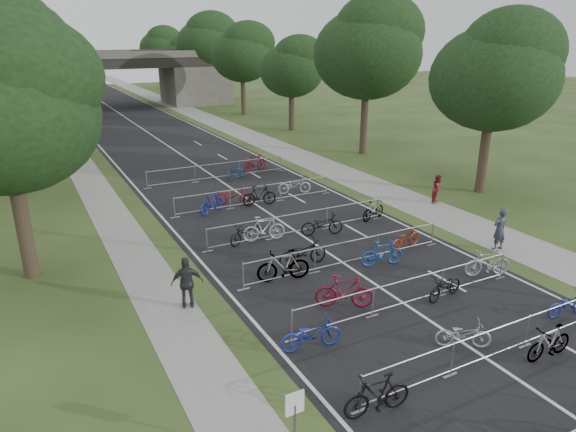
% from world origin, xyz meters
% --- Properties ---
extents(road, '(11.00, 140.00, 0.01)m').
position_xyz_m(road, '(0.00, 50.00, 0.01)').
color(road, black).
rests_on(road, ground).
extents(sidewalk_right, '(3.00, 140.00, 0.01)m').
position_xyz_m(sidewalk_right, '(8.00, 50.00, 0.01)').
color(sidewalk_right, gray).
rests_on(sidewalk_right, ground).
extents(sidewalk_left, '(2.00, 140.00, 0.01)m').
position_xyz_m(sidewalk_left, '(-7.50, 50.00, 0.01)').
color(sidewalk_left, gray).
rests_on(sidewalk_left, ground).
extents(lane_markings, '(0.12, 140.00, 0.00)m').
position_xyz_m(lane_markings, '(0.00, 50.00, 0.00)').
color(lane_markings, silver).
rests_on(lane_markings, ground).
extents(overpass_bridge, '(31.00, 8.00, 7.05)m').
position_xyz_m(overpass_bridge, '(0.00, 65.00, 3.53)').
color(overpass_bridge, '#4F4C46').
rests_on(overpass_bridge, ground).
extents(park_sign, '(0.45, 0.06, 1.83)m').
position_xyz_m(park_sign, '(-6.80, 3.00, 1.27)').
color(park_sign, '#4C4C51').
rests_on(park_sign, ground).
extents(tree_left_0, '(6.72, 6.72, 10.25)m').
position_xyz_m(tree_left_0, '(-11.39, 15.93, 6.49)').
color(tree_left_0, '#33261C').
rests_on(tree_left_0, ground).
extents(tree_right_0, '(7.17, 7.17, 10.93)m').
position_xyz_m(tree_right_0, '(13.11, 15.93, 6.92)').
color(tree_right_0, '#33261C').
rests_on(tree_right_0, ground).
extents(tree_left_1, '(7.56, 7.56, 11.53)m').
position_xyz_m(tree_left_1, '(-11.39, 27.93, 7.30)').
color(tree_left_1, '#33261C').
rests_on(tree_left_1, ground).
extents(tree_right_1, '(8.18, 8.18, 12.47)m').
position_xyz_m(tree_right_1, '(13.11, 27.93, 7.90)').
color(tree_right_1, '#33261C').
rests_on(tree_right_1, ground).
extents(tree_right_2, '(6.16, 6.16, 9.39)m').
position_xyz_m(tree_right_2, '(13.11, 39.93, 5.95)').
color(tree_right_2, '#33261C').
rests_on(tree_right_2, ground).
extents(tree_left_3, '(6.72, 6.72, 10.25)m').
position_xyz_m(tree_left_3, '(-11.39, 51.93, 6.49)').
color(tree_left_3, '#33261C').
rests_on(tree_left_3, ground).
extents(tree_right_3, '(7.17, 7.17, 10.93)m').
position_xyz_m(tree_right_3, '(13.11, 51.93, 6.92)').
color(tree_right_3, '#33261C').
rests_on(tree_right_3, ground).
extents(tree_left_4, '(7.56, 7.56, 11.53)m').
position_xyz_m(tree_left_4, '(-11.39, 63.93, 7.30)').
color(tree_left_4, '#33261C').
rests_on(tree_left_4, ground).
extents(tree_right_4, '(8.18, 8.18, 12.47)m').
position_xyz_m(tree_right_4, '(13.11, 63.93, 7.90)').
color(tree_right_4, '#33261C').
rests_on(tree_right_4, ground).
extents(tree_left_5, '(8.40, 8.40, 12.81)m').
position_xyz_m(tree_left_5, '(-11.39, 75.93, 8.12)').
color(tree_left_5, '#33261C').
rests_on(tree_left_5, ground).
extents(tree_right_5, '(6.16, 6.16, 9.39)m').
position_xyz_m(tree_right_5, '(13.11, 75.93, 5.95)').
color(tree_right_5, '#33261C').
rests_on(tree_right_5, ground).
extents(tree_left_6, '(6.72, 6.72, 10.25)m').
position_xyz_m(tree_left_6, '(-11.39, 87.93, 6.49)').
color(tree_left_6, '#33261C').
rests_on(tree_left_6, ground).
extents(tree_right_6, '(7.17, 7.17, 10.93)m').
position_xyz_m(tree_right_6, '(13.11, 87.93, 6.92)').
color(tree_right_6, '#33261C').
rests_on(tree_right_6, ground).
extents(barrier_row_1, '(9.70, 0.08, 1.10)m').
position_xyz_m(barrier_row_1, '(0.00, 3.60, 0.55)').
color(barrier_row_1, '#AAADB3').
rests_on(barrier_row_1, ground).
extents(barrier_row_2, '(9.70, 0.08, 1.10)m').
position_xyz_m(barrier_row_2, '(0.00, 7.20, 0.55)').
color(barrier_row_2, '#AAADB3').
rests_on(barrier_row_2, ground).
extents(barrier_row_3, '(9.70, 0.08, 1.10)m').
position_xyz_m(barrier_row_3, '(0.00, 11.00, 0.55)').
color(barrier_row_3, '#AAADB3').
rests_on(barrier_row_3, ground).
extents(barrier_row_4, '(9.70, 0.08, 1.10)m').
position_xyz_m(barrier_row_4, '(0.00, 15.00, 0.55)').
color(barrier_row_4, '#AAADB3').
rests_on(barrier_row_4, ground).
extents(barrier_row_5, '(9.70, 0.08, 1.10)m').
position_xyz_m(barrier_row_5, '(0.00, 20.00, 0.55)').
color(barrier_row_5, '#AAADB3').
rests_on(barrier_row_5, ground).
extents(barrier_row_6, '(9.70, 0.08, 1.10)m').
position_xyz_m(barrier_row_6, '(0.00, 26.00, 0.55)').
color(barrier_row_6, '#AAADB3').
rests_on(barrier_row_6, ground).
extents(bike_4, '(1.91, 0.74, 1.12)m').
position_xyz_m(bike_4, '(-4.28, 3.35, 0.56)').
color(bike_4, black).
rests_on(bike_4, ground).
extents(bike_5, '(1.73, 1.39, 0.88)m').
position_xyz_m(bike_5, '(-0.18, 4.48, 0.44)').
color(bike_5, '#A6A7AE').
rests_on(bike_5, ground).
extents(bike_6, '(1.76, 0.56, 1.04)m').
position_xyz_m(bike_6, '(1.59, 2.90, 0.52)').
color(bike_6, '#AAADB3').
rests_on(bike_6, ground).
extents(bike_7, '(1.74, 0.80, 0.88)m').
position_xyz_m(bike_7, '(4.30, 4.21, 0.44)').
color(bike_7, navy).
rests_on(bike_7, ground).
extents(bike_8, '(2.01, 0.98, 1.01)m').
position_xyz_m(bike_8, '(-4.30, 6.56, 0.51)').
color(bike_8, navy).
rests_on(bike_8, ground).
extents(bike_9, '(2.04, 1.55, 1.23)m').
position_xyz_m(bike_9, '(-2.02, 8.17, 0.61)').
color(bike_9, maroon).
rests_on(bike_9, ground).
extents(bike_10, '(1.83, 0.91, 0.92)m').
position_xyz_m(bike_10, '(1.53, 7.01, 0.46)').
color(bike_10, black).
rests_on(bike_10, ground).
extents(bike_11, '(1.94, 1.12, 1.12)m').
position_xyz_m(bike_11, '(4.30, 7.61, 0.56)').
color(bike_11, '#96959C').
rests_on(bike_11, ground).
extents(bike_12, '(2.16, 1.03, 1.25)m').
position_xyz_m(bike_12, '(-2.94, 10.99, 0.63)').
color(bike_12, '#AAADB3').
rests_on(bike_12, ground).
extents(bike_13, '(2.17, 0.87, 1.12)m').
position_xyz_m(bike_13, '(-1.60, 11.86, 0.56)').
color(bike_13, black).
rests_on(bike_13, ground).
extents(bike_14, '(1.91, 0.92, 1.11)m').
position_xyz_m(bike_14, '(1.25, 10.29, 0.55)').
color(bike_14, '#1B4398').
rests_on(bike_14, ground).
extents(bike_15, '(2.03, 1.11, 1.01)m').
position_xyz_m(bike_15, '(3.21, 11.19, 0.51)').
color(bike_15, maroon).
rests_on(bike_15, ground).
extents(bike_16, '(2.04, 1.32, 1.01)m').
position_xyz_m(bike_16, '(-2.69, 15.15, 0.51)').
color(bike_16, black).
rests_on(bike_16, ground).
extents(bike_17, '(2.07, 0.93, 1.20)m').
position_xyz_m(bike_17, '(-1.87, 14.98, 0.60)').
color(bike_17, '#ABAAB2').
rests_on(bike_17, ground).
extents(bike_18, '(2.14, 1.23, 1.06)m').
position_xyz_m(bike_18, '(0.86, 14.38, 0.53)').
color(bike_18, black).
rests_on(bike_18, ground).
extents(bike_19, '(1.78, 0.96, 1.03)m').
position_xyz_m(bike_19, '(4.30, 14.97, 0.52)').
color(bike_19, '#AAADB3').
rests_on(bike_19, ground).
extents(bike_20, '(1.87, 1.43, 1.12)m').
position_xyz_m(bike_20, '(-2.66, 19.81, 0.56)').
color(bike_20, navy).
rests_on(bike_20, ground).
extents(bike_21, '(2.12, 1.68, 1.08)m').
position_xyz_m(bike_21, '(-1.12, 20.55, 0.54)').
color(bike_21, maroon).
rests_on(bike_21, ground).
extents(bike_22, '(1.97, 0.86, 1.15)m').
position_xyz_m(bike_22, '(0.13, 19.81, 0.57)').
color(bike_22, black).
rests_on(bike_22, ground).
extents(bike_23, '(2.11, 1.19, 1.05)m').
position_xyz_m(bike_23, '(2.91, 20.87, 0.52)').
color(bike_23, '#B7B8BF').
rests_on(bike_23, ground).
extents(bike_26, '(1.86, 1.27, 0.93)m').
position_xyz_m(bike_26, '(1.08, 25.49, 0.46)').
color(bike_26, '#194A8E').
rests_on(bike_26, ground).
extents(bike_27, '(2.06, 1.07, 1.19)m').
position_xyz_m(bike_27, '(3.03, 26.83, 0.59)').
color(bike_27, maroon).
rests_on(bike_27, ground).
extents(pedestrian_a, '(0.70, 0.46, 1.90)m').
position_xyz_m(pedestrian_a, '(6.80, 9.26, 0.95)').
color(pedestrian_a, '#2D3244').
rests_on(pedestrian_a, ground).
extents(pedestrian_b, '(0.98, 0.91, 1.62)m').
position_xyz_m(pedestrian_b, '(9.20, 15.58, 0.81)').
color(pedestrian_b, maroon).
rests_on(pedestrian_b, ground).
extents(pedestrian_c, '(1.17, 0.71, 1.87)m').
position_xyz_m(pedestrian_c, '(-6.80, 10.72, 0.93)').
color(pedestrian_c, '#2A2A2D').
rests_on(pedestrian_c, ground).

